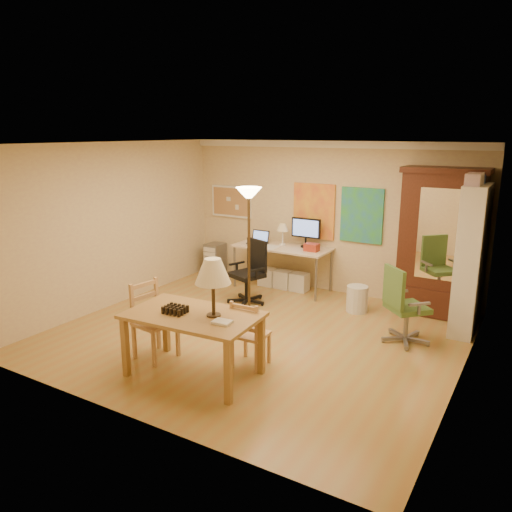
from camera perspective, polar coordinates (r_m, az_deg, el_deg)
The scene contains 16 objects.
floor at distance 7.30m, azimuth -0.00°, elevation -8.99°, with size 5.50×5.50×0.00m, color #AA7B3C.
crown_molding at distance 8.92m, azimuth 8.32°, elevation 12.52°, with size 5.50×0.08×0.12m, color white.
corkboard at distance 9.99m, azimuth -2.86°, elevation 6.24°, with size 0.90×0.04×0.62m, color #AC8351.
art_panel_left at distance 9.14m, azimuth 6.63°, elevation 5.11°, with size 0.80×0.04×1.00m, color yellow.
art_panel_right at distance 8.81m, azimuth 11.98°, elevation 4.56°, with size 0.75×0.04×0.95m, color teal.
dining_table at distance 5.85m, azimuth -6.44°, elevation -5.31°, with size 1.62×1.03×1.47m.
ladder_chair_back at distance 6.25m, azimuth -0.74°, elevation -9.07°, with size 0.41×0.39×0.86m.
ladder_chair_left at distance 6.60m, azimuth -11.63°, elevation -7.47°, with size 0.50×0.52×1.00m.
torchiere_lamp at distance 7.27m, azimuth -0.82°, elevation 4.63°, with size 0.38×0.38×2.08m.
computer_desk at distance 9.24m, azimuth 3.30°, elevation -0.80°, with size 1.78×0.78×1.34m.
office_chair_black at distance 8.52m, azimuth -0.89°, elevation -3.48°, with size 0.67×0.67×1.08m.
office_chair_green at distance 7.25m, azimuth 16.53°, elevation -7.28°, with size 0.70×0.70×1.09m.
drawer_cart at distance 10.20m, azimuth -4.71°, elevation -0.37°, with size 0.32×0.39×0.65m.
armoire at distance 8.34m, azimuth 20.22°, elevation 0.41°, with size 1.27×0.60×2.33m.
bookshelf at distance 7.73m, azimuth 23.31°, elevation -0.48°, with size 0.32×0.86×2.15m.
wastebin at distance 8.29m, azimuth 11.48°, elevation -4.83°, with size 0.34×0.34×0.43m, color silver.
Camera 1 is at (3.44, -5.77, 2.86)m, focal length 35.00 mm.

